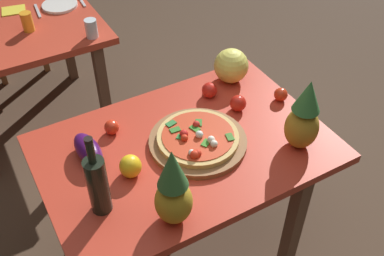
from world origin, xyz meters
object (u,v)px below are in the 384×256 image
Objects in this scene: pizza_board at (198,141)px; tomato_by_bottle at (238,103)px; pizza at (198,137)px; fork_utensil at (38,11)px; napkin_folded at (14,10)px; background_table at (16,42)px; tomato_beside_pepper at (112,127)px; pineapple_right at (173,190)px; melon at (231,66)px; eggplant at (88,150)px; tomato_at_corner at (210,90)px; pineapple_left at (304,118)px; tomato_near_board at (281,94)px; display_table at (185,161)px; wine_bottle at (98,184)px; knife_utensil at (81,1)px; drinking_glass_water at (91,28)px; dinner_plate at (60,5)px; drinking_glass_juice at (27,22)px; dining_chair at (7,15)px; bell_pepper at (130,166)px.

tomato_by_bottle is (0.27, 0.10, 0.03)m from pizza_board.
fork_utensil is at bearing 100.01° from pizza.
background_table is at bearing -107.63° from napkin_folded.
pizza is 5.34× the size of tomato_beside_pepper.
tomato_beside_pepper is (-0.02, 0.53, -0.12)m from pineapple_right.
melon reaches higher than tomato_beside_pepper.
tomato_at_corner is (0.64, 0.11, -0.01)m from eggplant.
tomato_by_bottle is at bearing -3.57° from eggplant.
tomato_near_board is at bearing 66.49° from pineapple_left.
tomato_by_bottle reaches higher than display_table.
pizza_board is 0.51m from wine_bottle.
tomato_at_corner is 1.26m from knife_utensil.
display_table is at bearing -138.02° from tomato_at_corner.
fork_utensil is at bearing 112.54° from drinking_glass_water.
pizza_board reaches higher than dinner_plate.
drinking_glass_juice is at bearing -147.48° from knife_utensil.
pizza_board is 1.23× the size of pineapple_right.
background_table is 1.33m from tomato_at_corner.
pizza_board is at bearing -19.15° from eggplant.
pineapple_left is (0.82, -1.61, 0.25)m from background_table.
dining_chair is 2.05× the size of pizza_board.
display_table is 0.42m from eggplant.
napkin_folded is (0.03, 1.44, -0.04)m from eggplant.
display_table is 2.91× the size of pizza_board.
melon reaches higher than tomato_at_corner.
drinking_glass_water reaches higher than tomato_near_board.
display_table is at bearing -75.94° from drinking_glass_juice.
background_table is 8.96× the size of drinking_glass_juice.
tomato_near_board is at bearing -34.40° from tomato_at_corner.
drinking_glass_juice is (0.10, 1.42, -0.08)m from wine_bottle.
drinking_glass_juice is (-0.74, 1.51, -0.09)m from pineapple_left.
drinking_glass_water is at bearing 119.99° from tomato_near_board.
tomato_near_board reaches higher than background_table.
tomato_beside_pepper is (-0.29, 0.25, -0.01)m from pizza.
drinking_glass_water reaches higher than fork_utensil.
drinking_glass_juice is (0.05, 1.15, 0.01)m from eggplant.
display_table is at bearing 158.12° from pizza.
dinner_plate is at bearing 82.77° from tomato_beside_pepper.
pineapple_left is 1.76m from knife_utensil.
pineapple_right is at bearing 90.79° from dining_chair.
bell_pepper reaches higher than tomato_near_board.
tomato_at_corner is at bearing 48.72° from pineapple_right.
display_table is 6.71× the size of fork_utensil.
wine_bottle is 1.59× the size of dinner_plate.
pineapple_right is 1.54× the size of dinner_plate.
pizza_board is at bearing 47.42° from pineapple_right.
pizza is at bearing -171.99° from tomato_near_board.
napkin_folded is (0.06, 0.19, 0.10)m from background_table.
wine_bottle is 0.42m from tomato_beside_pepper.
drinking_glass_juice is at bearing 116.09° from pineapple_left.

